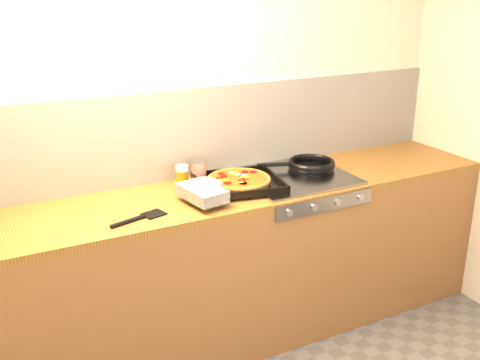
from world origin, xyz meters
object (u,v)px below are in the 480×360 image
frying_pan (310,165)px  tomato_can (199,171)px  pizza_on_tray (228,183)px  juice_glass (182,175)px

frying_pan → tomato_can: (-0.64, 0.15, 0.02)m
pizza_on_tray → juice_glass: (-0.18, 0.20, 0.01)m
pizza_on_tray → frying_pan: 0.57m
tomato_can → juice_glass: 0.11m
pizza_on_tray → frying_pan: pizza_on_tray is taller
frying_pan → tomato_can: 0.65m
frying_pan → juice_glass: bearing=170.7°
juice_glass → frying_pan: bearing=-9.3°
pizza_on_tray → tomato_can: bearing=107.4°
tomato_can → juice_glass: bearing=-166.6°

